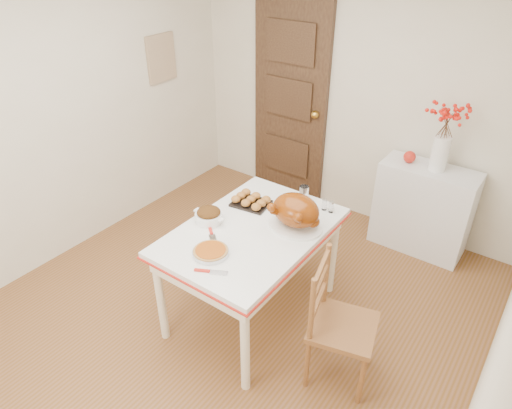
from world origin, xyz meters
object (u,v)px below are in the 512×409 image
Objects in this scene: turkey_platter at (296,212)px; kitchen_table at (252,273)px; sideboard at (423,209)px; chair_oak at (344,324)px; pumpkin_pie at (211,251)px.

kitchen_table is at bearing -155.88° from turkey_platter.
kitchen_table is 3.29× the size of turkey_platter.
chair_oak is (0.07, -1.74, 0.05)m from sideboard.
kitchen_table is at bearing 82.86° from pumpkin_pie.
chair_oak is at bearing -87.58° from sideboard.
kitchen_table is at bearing -114.65° from sideboard.
turkey_platter is at bearing 64.45° from pumpkin_pie.
sideboard is 1.58m from turkey_platter.
kitchen_table is 5.60× the size of pumpkin_pie.
turkey_platter reaches higher than chair_oak.
kitchen_table is 0.57m from pumpkin_pie.
chair_oak is at bearing -46.08° from turkey_platter.
chair_oak reaches higher than pumpkin_pie.
chair_oak reaches higher than kitchen_table.
turkey_platter is at bearing -109.79° from sideboard.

